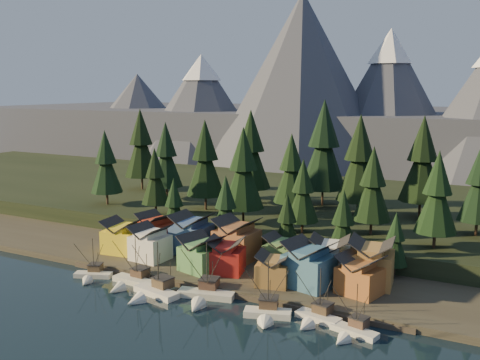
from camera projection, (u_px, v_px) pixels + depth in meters
The scene contains 45 objects.
ground at pixel (179, 322), 99.29m from camera, with size 500.00×500.00×0.00m, color black.
shore_strip at pixel (268, 258), 134.21m from camera, with size 400.00×50.00×1.50m, color #343026.
hillside at pixel (330, 210), 177.65m from camera, with size 420.00×100.00×6.00m, color black.
dock at pixel (222, 290), 113.66m from camera, with size 80.00×4.00×1.00m, color #4D4437.
mountain_ridge at pixel (395, 120), 283.92m from camera, with size 560.00×190.00×90.00m.
boat_0 at pixel (91, 270), 121.69m from camera, with size 9.09×9.51×10.04m.
boat_1 at pixel (130, 276), 117.49m from camera, with size 11.07×11.91×11.68m.
boat_2 at pixel (152, 286), 110.88m from camera, with size 11.43×12.03×12.72m.
boat_3 at pixel (204, 289), 109.26m from camera, with size 12.64×13.32×12.91m.
boat_4 at pixel (267, 306), 100.37m from camera, with size 9.72×10.38×12.15m.
boat_5 at pixel (316, 311), 98.85m from camera, with size 9.29×9.85×11.19m.
boat_6 at pixel (352, 325), 93.40m from camera, with size 9.16×9.59×10.22m.
house_front_0 at pixel (122, 235), 135.84m from camera, with size 9.36×8.95×8.55m.
house_front_1 at pixel (150, 242), 130.00m from camera, with size 8.88×8.58×8.54m.
house_front_2 at pixel (202, 252), 122.29m from camera, with size 10.29×10.34×8.25m.
house_front_3 at pixel (226, 255), 120.85m from camera, with size 9.33×9.05×7.99m.
house_front_4 at pixel (273, 268), 113.62m from camera, with size 8.11×8.53×6.93m.
house_front_5 at pixel (309, 263), 112.19m from camera, with size 11.07×10.44×9.81m.
house_front_6 at pixel (360, 274), 108.31m from camera, with size 9.77×9.46×8.10m.
house_back_0 at pixel (155, 229), 141.38m from camera, with size 9.46×9.21×8.84m.
house_back_1 at pixel (192, 232), 135.39m from camera, with size 8.98×9.09×10.04m.
house_back_2 at pixel (237, 238), 130.34m from camera, with size 10.56×9.86×10.24m.
house_back_3 at pixel (282, 250), 124.81m from camera, with size 7.87×7.09×7.63m.
house_back_4 at pixel (330, 256), 118.20m from camera, with size 9.80×9.54×9.10m.
house_back_5 at pixel (371, 261), 112.96m from camera, with size 9.95×10.05×10.04m.
tree_hill_0 at pixel (106, 164), 169.54m from camera, with size 10.25×10.25×23.87m.
tree_hill_1 at pixel (166, 157), 177.96m from camera, with size 11.15×11.15×25.98m.
tree_hill_2 at pixel (155, 178), 156.50m from camera, with size 8.53×8.53×19.88m.
tree_hill_3 at pixel (205, 161), 161.78m from camera, with size 11.88×11.88×27.67m.
tree_hill_4 at pixel (251, 152), 171.08m from camera, with size 12.98×12.98×30.24m.
tree_hill_5 at pixel (243, 171), 145.00m from camera, with size 11.48×11.48×26.73m.
tree_hill_6 at pixel (291, 171), 154.78m from camera, with size 10.36×10.36×24.14m.
tree_hill_7 at pixel (303, 193), 135.83m from camera, with size 8.30×8.30×19.33m.
tree_hill_8 at pixel (359, 161), 152.29m from camera, with size 12.75×12.75×29.71m.
tree_hill_9 at pixel (373, 187), 134.44m from camera, with size 9.74×9.74×22.69m.
tree_hill_10 at pixel (422, 162), 152.11m from camera, with size 12.64×12.64×29.44m.
tree_hill_11 at pixel (437, 195), 122.82m from camera, with size 9.88×9.88×23.01m.
tree_hill_12 at pixel (480, 185), 133.18m from camera, with size 10.16×10.16×23.66m.
tree_hill_15 at pixel (324, 148), 166.99m from camera, with size 14.42×14.42×33.59m.
tree_hill_16 at pixel (141, 145), 194.49m from camera, with size 12.73×12.73×29.65m.
tree_shore_0 at pixel (174, 207), 145.07m from camera, with size 7.52×7.52×17.51m.
tree_shore_1 at pixel (226, 209), 137.68m from camera, with size 8.36×8.36×19.47m.
tree_shore_2 at pixel (287, 223), 130.30m from camera, with size 7.05×7.05×16.42m.
tree_shore_3 at pixel (343, 225), 123.81m from camera, with size 7.89×7.89×18.39m.
tree_shore_4 at pixel (395, 241), 118.77m from camera, with size 6.21×6.21×14.46m.
Camera 1 is at (52.70, -77.85, 42.97)m, focal length 40.00 mm.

